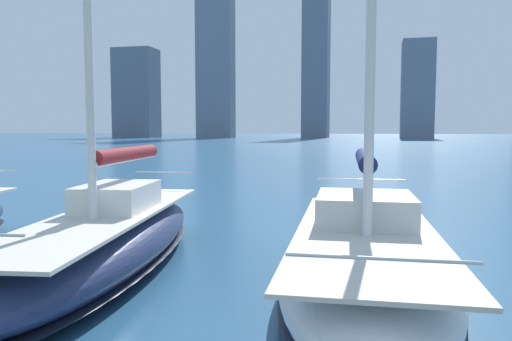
# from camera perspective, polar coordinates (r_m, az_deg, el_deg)

# --- Properties ---
(city_skyline) EXTENTS (169.22, 21.71, 54.96)m
(city_skyline) POSITION_cam_1_polar(r_m,az_deg,el_deg) (163.26, 14.97, 11.25)
(city_skyline) COLOR slate
(city_skyline) RESTS_ON ground
(sailboat_navy) EXTENTS (3.36, 8.82, 10.74)m
(sailboat_navy) POSITION_cam_1_polar(r_m,az_deg,el_deg) (9.30, 12.37, -9.62)
(sailboat_navy) COLOR white
(sailboat_navy) RESTS_ON ground
(sailboat_maroon) EXTENTS (3.61, 9.76, 10.95)m
(sailboat_maroon) POSITION_cam_1_polar(r_m,az_deg,el_deg) (10.92, -16.47, -7.40)
(sailboat_maroon) COLOR navy
(sailboat_maroon) RESTS_ON ground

